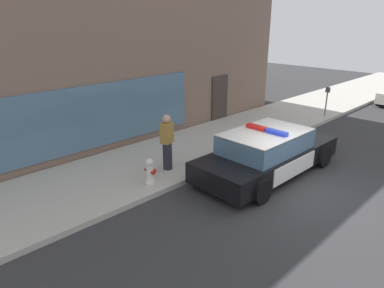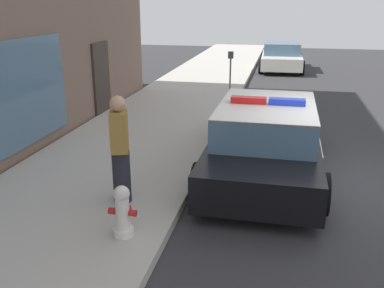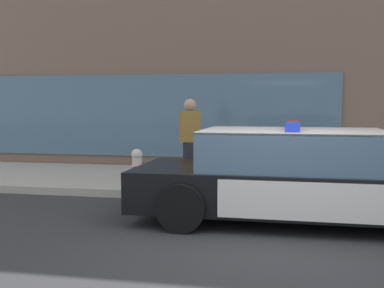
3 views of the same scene
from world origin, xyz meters
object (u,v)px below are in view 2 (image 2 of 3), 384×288
fire_hydrant (123,211)px  pedestrian_on_sidewalk (120,150)px  car_down_street (282,56)px  parking_meter (231,63)px  police_cruiser (266,138)px

fire_hydrant → pedestrian_on_sidewalk: 1.17m
car_down_street → parking_meter: (-6.05, 1.70, 0.45)m
police_cruiser → parking_meter: 7.38m
police_cruiser → fire_hydrant: bearing=151.4°
fire_hydrant → parking_meter: parking_meter is taller
parking_meter → police_cruiser: bearing=-167.5°
fire_hydrant → car_down_street: car_down_street is taller
police_cruiser → parking_meter: police_cruiser is taller
police_cruiser → parking_meter: size_ratio=3.81×
fire_hydrant → parking_meter: 10.34m
fire_hydrant → car_down_street: bearing=-6.4°
pedestrian_on_sidewalk → parking_meter: (9.34, -0.52, 0.07)m
car_down_street → pedestrian_on_sidewalk: bearing=170.4°
fire_hydrant → parking_meter: bearing=-0.8°
fire_hydrant → pedestrian_on_sidewalk: pedestrian_on_sidewalk is taller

